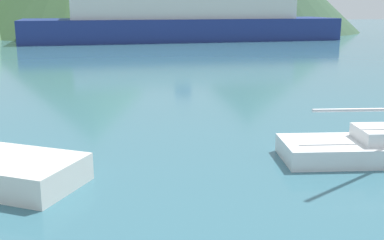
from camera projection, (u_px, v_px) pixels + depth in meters
ferry_distant at (183, 21)px, 56.33m from camera, size 36.59×8.55×6.66m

